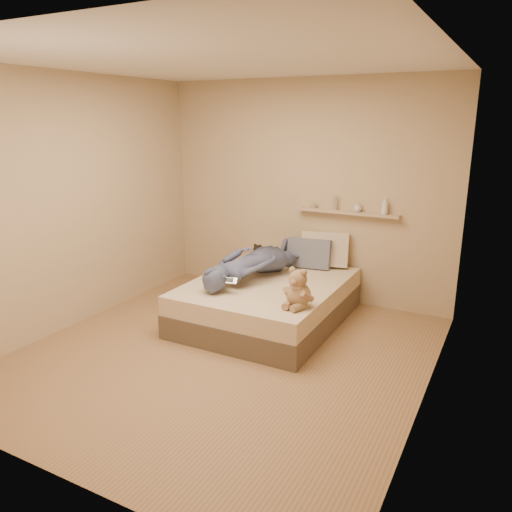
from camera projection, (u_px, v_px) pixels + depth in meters
The scene contains 10 objects.
room at pixel (221, 218), 4.35m from camera, with size 3.80×3.80×3.80m.
bed at pixel (268, 301), 5.43m from camera, with size 1.50×1.90×0.45m.
game_console at pixel (229, 281), 4.94m from camera, with size 0.17×0.11×0.05m.
teddy_bear at pixel (298, 291), 4.60m from camera, with size 0.31×0.31×0.38m.
dark_plush at pixel (258, 255), 5.97m from camera, with size 0.16×0.16×0.25m.
pillow_cream at pixel (325, 250), 5.87m from camera, with size 0.55×0.16×0.40m, color #C5B49C.
pillow_grey at pixel (309, 253), 5.82m from camera, with size 0.50×0.14×0.34m, color slate.
person at pixel (254, 262), 5.44m from camera, with size 0.55×1.51×0.36m, color #4F557C.
wall_shelf at pixel (347, 212), 5.72m from camera, with size 1.20×0.12×0.03m, color tan.
shelf_bottles at pixel (362, 206), 5.62m from camera, with size 0.92×0.11×0.19m.
Camera 1 is at (2.28, -3.64, 2.15)m, focal length 35.00 mm.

